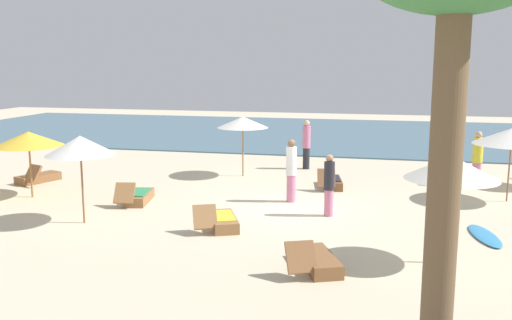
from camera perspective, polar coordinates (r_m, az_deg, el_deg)
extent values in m
plane|color=beige|center=(16.14, 3.33, -5.01)|extent=(60.00, 60.00, 0.00)
cube|color=#476B7F|center=(32.74, 8.37, 2.61)|extent=(48.00, 16.00, 0.06)
cylinder|color=brown|center=(18.42, 24.19, -0.56)|extent=(0.04, 0.04, 2.16)
cone|color=white|center=(18.29, 24.38, 2.19)|extent=(2.21, 2.21, 0.48)
cylinder|color=brown|center=(15.22, -17.14, -2.02)|extent=(0.05, 0.05, 2.24)
cone|color=white|center=(15.06, -17.32, 1.42)|extent=(1.76, 1.76, 0.50)
cylinder|color=olive|center=(18.69, -21.81, -0.51)|extent=(0.06, 0.06, 1.99)
cone|color=gold|center=(18.56, -21.97, 1.99)|extent=(2.09, 2.09, 0.44)
cylinder|color=brown|center=(12.35, 18.90, -4.92)|extent=(0.06, 0.06, 2.22)
cone|color=silver|center=(12.15, 19.15, -0.73)|extent=(1.90, 1.90, 0.48)
cylinder|color=olive|center=(20.56, -1.33, 1.30)|extent=(0.05, 0.05, 2.14)
cone|color=white|center=(20.44, -1.34, 3.84)|extent=(1.85, 1.85, 0.40)
cube|color=brown|center=(19.08, 7.67, -2.30)|extent=(0.85, 1.58, 0.28)
cube|color=brown|center=(18.36, 7.11, -1.83)|extent=(0.63, 0.52, 0.58)
cube|color=#26262D|center=(19.05, 7.68, -1.84)|extent=(0.68, 1.12, 0.03)
cube|color=brown|center=(21.08, -21.11, -1.71)|extent=(1.09, 1.62, 0.28)
cube|color=brown|center=(20.36, -21.61, -1.30)|extent=(0.68, 0.59, 0.58)
cube|color=olive|center=(17.28, -11.71, -3.71)|extent=(0.86, 1.58, 0.28)
cube|color=olive|center=(16.66, -13.13, -3.26)|extent=(0.64, 0.55, 0.55)
cube|color=#338C59|center=(17.24, -11.73, -3.21)|extent=(0.69, 1.13, 0.03)
cube|color=brown|center=(11.76, 6.33, -10.11)|extent=(1.14, 1.62, 0.28)
cube|color=brown|center=(11.10, 4.54, -9.74)|extent=(0.70, 0.62, 0.57)
cube|color=olive|center=(14.45, -3.29, -6.22)|extent=(1.16, 1.61, 0.28)
cube|color=olive|center=(13.87, -5.18, -5.74)|extent=(0.71, 0.67, 0.54)
cube|color=yellow|center=(14.41, -3.30, -5.63)|extent=(0.89, 1.17, 0.03)
cylinder|color=#D17299|center=(16.93, 3.56, -2.87)|extent=(0.34, 0.34, 0.82)
cylinder|color=white|center=(16.76, 3.59, -0.09)|extent=(0.40, 0.40, 0.85)
sphere|color=brown|center=(16.68, 3.61, 1.70)|extent=(0.23, 0.23, 0.23)
cylinder|color=#D17299|center=(15.50, 7.34, -4.30)|extent=(0.32, 0.32, 0.73)
cylinder|color=#26262D|center=(15.34, 7.40, -1.59)|extent=(0.38, 0.38, 0.76)
sphere|color=#A37556|center=(15.25, 7.44, 0.16)|extent=(0.21, 0.21, 0.21)
cylinder|color=#26262D|center=(22.11, 5.08, 0.16)|extent=(0.30, 0.30, 0.83)
cylinder|color=#D17299|center=(21.98, 5.12, 2.34)|extent=(0.35, 0.35, 0.86)
sphere|color=beige|center=(21.91, 5.14, 3.73)|extent=(0.23, 0.23, 0.23)
cylinder|color=#D17299|center=(20.45, 21.33, -1.33)|extent=(0.31, 0.31, 0.80)
cylinder|color=yellow|center=(20.32, 21.48, 0.94)|extent=(0.37, 0.37, 0.84)
sphere|color=tan|center=(20.25, 21.57, 2.39)|extent=(0.23, 0.23, 0.23)
cylinder|color=brown|center=(7.27, 18.35, -4.16)|extent=(0.40, 0.40, 4.91)
ellipsoid|color=#338CCC|center=(14.72, 22.07, -7.08)|extent=(0.82, 1.92, 0.07)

